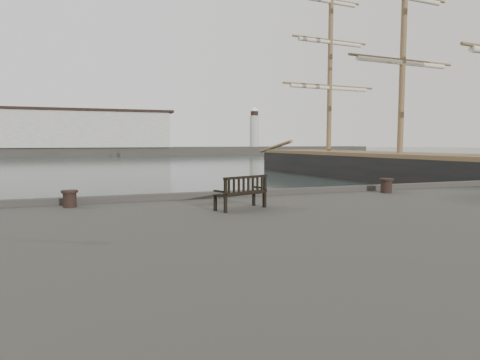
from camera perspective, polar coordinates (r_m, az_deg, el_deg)
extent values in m
plane|color=black|center=(13.29, -4.33, -8.98)|extent=(400.00, 400.00, 0.00)
cube|color=#383530|center=(104.52, -17.88, 3.63)|extent=(140.00, 8.00, 2.00)
cube|color=beige|center=(104.58, -22.36, 6.24)|extent=(46.00, 9.00, 8.00)
cube|color=black|center=(104.78, -22.44, 8.59)|extent=(48.00, 9.50, 0.60)
cylinder|color=beige|center=(112.38, 1.93, 6.51)|extent=(2.40, 2.40, 8.00)
sphere|color=silver|center=(112.64, 1.94, 9.26)|extent=(1.61, 1.61, 1.61)
cube|color=black|center=(10.64, 0.04, -1.83)|extent=(1.49, 0.98, 0.04)
cube|color=black|center=(10.46, 0.80, -0.78)|extent=(1.33, 0.58, 0.42)
cube|color=black|center=(10.67, 0.04, -2.86)|extent=(1.38, 0.88, 0.39)
cylinder|color=black|center=(11.82, -21.76, -2.34)|extent=(0.46, 0.46, 0.44)
cylinder|color=black|center=(14.88, 18.93, -0.71)|extent=(0.52, 0.52, 0.47)
cube|color=black|center=(37.43, 20.42, 0.35)|extent=(9.97, 34.52, 3.40)
cube|color=brown|center=(37.33, 20.51, 3.18)|extent=(9.57, 33.81, 0.30)
cylinder|color=brown|center=(38.60, 21.05, 19.58)|extent=(0.48, 0.48, 22.12)
cylinder|color=brown|center=(45.32, 11.94, 15.86)|extent=(0.48, 0.48, 19.46)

